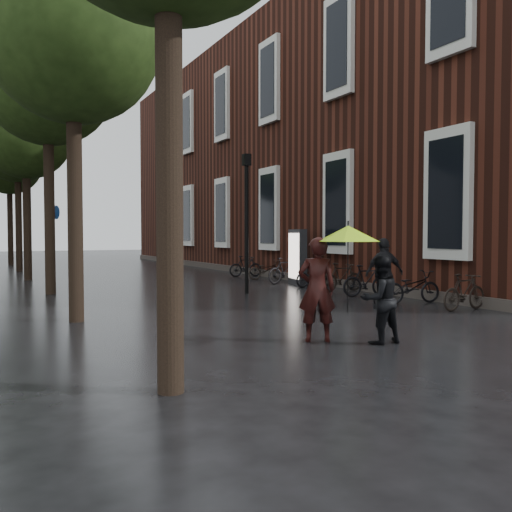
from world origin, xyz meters
TOP-DOWN VIEW (x-y plane):
  - ground at (0.00, 0.00)m, footprint 120.00×120.00m
  - brick_building at (10.47, 19.46)m, footprint 10.20×33.20m
  - street_trees at (-3.99, 15.91)m, footprint 4.33×34.03m
  - person_burgundy at (-0.70, 2.77)m, footprint 0.80×0.68m
  - person_black at (0.17, 2.12)m, footprint 0.78×0.62m
  - lime_umbrella at (-0.33, 2.36)m, footprint 1.08×1.08m
  - pedestrian_walking at (3.16, 5.43)m, footprint 1.11×0.61m
  - parked_bicycles at (4.66, 10.11)m, footprint 1.93×12.57m
  - ad_lightbox at (4.68, 12.02)m, footprint 0.31×1.38m
  - lamp_post at (1.65, 10.20)m, footprint 0.23×0.23m
  - cycle_sign at (-3.06, 18.29)m, footprint 0.16×0.56m

SIDE VIEW (x-z plane):
  - ground at x=0.00m, z-range 0.00..0.00m
  - parked_bicycles at x=4.66m, z-range -0.04..0.96m
  - person_black at x=0.17m, z-range 0.00..1.53m
  - pedestrian_walking at x=3.16m, z-range 0.00..1.80m
  - person_burgundy at x=-0.70m, z-range 0.00..1.85m
  - ad_lightbox at x=4.68m, z-range 0.00..2.08m
  - lime_umbrella at x=-0.33m, z-range 1.11..2.70m
  - cycle_sign at x=-3.06m, z-range 0.49..3.56m
  - lamp_post at x=1.65m, z-range 0.47..4.90m
  - brick_building at x=10.47m, z-range -0.01..11.99m
  - street_trees at x=-3.99m, z-range 1.88..10.79m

